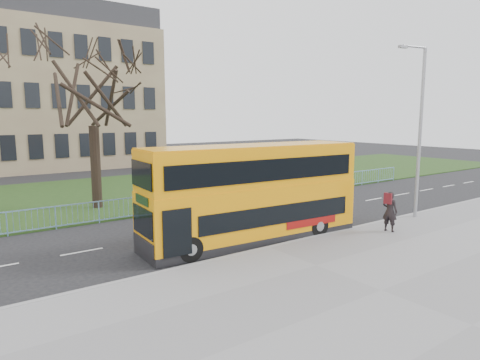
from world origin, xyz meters
name	(u,v)px	position (x,y,z in m)	size (l,w,h in m)	color
ground	(245,241)	(0.00, 0.00, 0.00)	(120.00, 120.00, 0.00)	black
pavement	(381,292)	(0.00, -6.75, 0.06)	(80.00, 10.50, 0.12)	slate
kerb	(268,248)	(0.00, -1.55, 0.07)	(80.00, 0.20, 0.14)	gray
grass_verge	(121,192)	(0.00, 14.30, 0.04)	(80.00, 15.40, 0.08)	#1A3413
guard_railing	(173,203)	(0.00, 6.60, 0.55)	(40.00, 0.12, 1.10)	#74A4CE
bare_tree	(93,110)	(-3.00, 10.00, 5.55)	(7.66, 7.66, 10.94)	black
yellow_bus	(253,191)	(0.28, -0.18, 2.13)	(9.62, 2.86, 3.98)	orange
pedestrian	(390,211)	(5.83, -2.91, 1.02)	(0.66, 0.43, 1.81)	black
street_lamp	(419,126)	(9.22, -1.98, 4.72)	(1.77, 0.47, 8.39)	#919399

